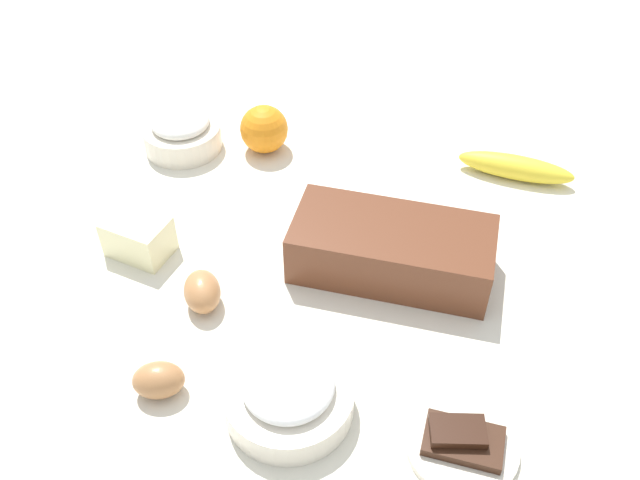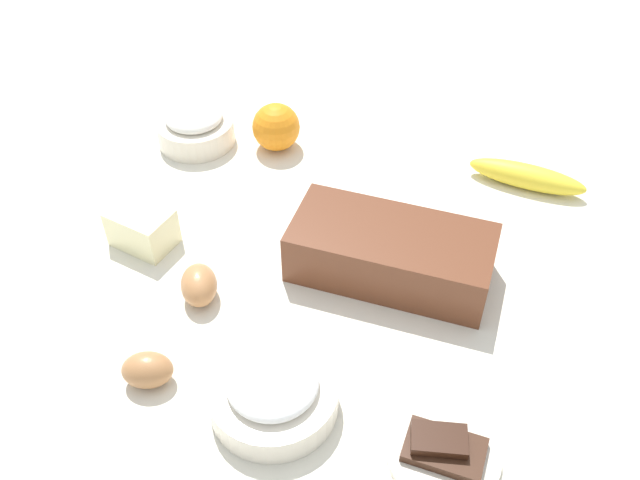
# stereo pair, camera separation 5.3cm
# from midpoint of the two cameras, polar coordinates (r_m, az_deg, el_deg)

# --- Properties ---
(ground_plane) EXTENTS (2.40, 2.40, 0.02)m
(ground_plane) POSITION_cam_midpoint_polar(r_m,az_deg,el_deg) (1.03, -1.47, -2.06)
(ground_plane) COLOR silver
(loaf_pan) EXTENTS (0.29, 0.15, 0.08)m
(loaf_pan) POSITION_cam_midpoint_polar(r_m,az_deg,el_deg) (0.98, 4.42, -0.60)
(loaf_pan) COLOR brown
(loaf_pan) RESTS_ON ground_plane
(flour_bowl) EXTENTS (0.13, 0.13, 0.07)m
(flour_bowl) POSITION_cam_midpoint_polar(r_m,az_deg,el_deg) (1.24, -12.52, 8.68)
(flour_bowl) COLOR silver
(flour_bowl) RESTS_ON ground_plane
(sugar_bowl) EXTENTS (0.16, 0.16, 0.07)m
(sugar_bowl) POSITION_cam_midpoint_polar(r_m,az_deg,el_deg) (0.84, -4.45, -12.57)
(sugar_bowl) COLOR silver
(sugar_bowl) RESTS_ON ground_plane
(banana) EXTENTS (0.19, 0.07, 0.04)m
(banana) POSITION_cam_midpoint_polar(r_m,az_deg,el_deg) (1.19, 14.59, 5.78)
(banana) COLOR yellow
(banana) RESTS_ON ground_plane
(orange_fruit) EXTENTS (0.08, 0.08, 0.08)m
(orange_fruit) POSITION_cam_midpoint_polar(r_m,az_deg,el_deg) (1.21, -5.89, 9.04)
(orange_fruit) COLOR orange
(orange_fruit) RESTS_ON ground_plane
(butter_block) EXTENTS (0.10, 0.08, 0.06)m
(butter_block) POSITION_cam_midpoint_polar(r_m,az_deg,el_deg) (1.05, -16.12, 0.22)
(butter_block) COLOR #F4EDB2
(butter_block) RESTS_ON ground_plane
(egg_near_butter) EXTENTS (0.07, 0.08, 0.05)m
(egg_near_butter) POSITION_cam_midpoint_polar(r_m,az_deg,el_deg) (0.96, -11.23, -4.22)
(egg_near_butter) COLOR #B77C4B
(egg_near_butter) RESTS_ON ground_plane
(egg_beside_bowl) EXTENTS (0.07, 0.06, 0.05)m
(egg_beside_bowl) POSITION_cam_midpoint_polar(r_m,az_deg,el_deg) (0.88, -14.85, -11.14)
(egg_beside_bowl) COLOR #AE7547
(egg_beside_bowl) RESTS_ON ground_plane
(chocolate_plate) EXTENTS (0.13, 0.13, 0.03)m
(chocolate_plate) POSITION_cam_midpoint_polar(r_m,az_deg,el_deg) (0.83, 9.76, -16.20)
(chocolate_plate) COLOR silver
(chocolate_plate) RESTS_ON ground_plane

